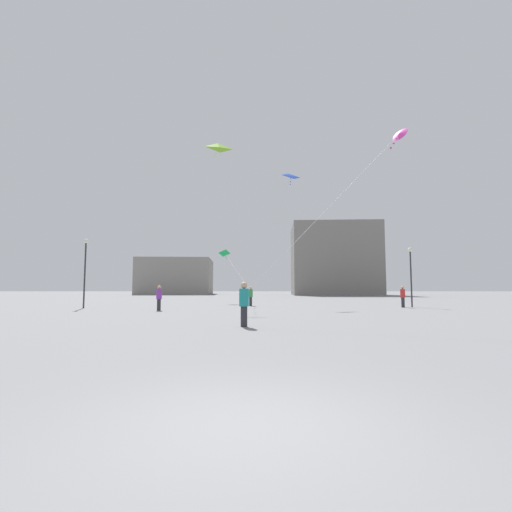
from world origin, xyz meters
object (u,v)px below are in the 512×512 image
at_px(person_in_teal, 246,302).
at_px(building_left_hall, 178,277).
at_px(person_in_green, 252,295).
at_px(kite_magenta_diamond, 398,137).
at_px(kite_emerald_delta, 227,254).
at_px(kite_lime_delta, 221,150).
at_px(lamppost_west, 87,262).
at_px(kite_cobalt_delta, 292,178).
at_px(building_centre_hall, 335,260).
at_px(lamppost_east, 413,267).
at_px(person_in_red, 405,296).
at_px(person_in_purple, 161,297).

bearing_deg(person_in_teal, building_left_hall, -111.98).
distance_m(person_in_green, building_left_hall, 59.53).
bearing_deg(kite_magenta_diamond, kite_emerald_delta, 115.20).
relative_size(kite_lime_delta, lamppost_west, 2.25).
bearing_deg(building_left_hall, kite_cobalt_delta, -68.33).
distance_m(kite_cobalt_delta, kite_magenta_diamond, 16.48).
distance_m(kite_emerald_delta, building_left_hall, 53.17).
xyz_separation_m(kite_emerald_delta, kite_magenta_diamond, (9.95, -21.14, 3.67)).
relative_size(kite_emerald_delta, kite_cobalt_delta, 0.59).
relative_size(kite_cobalt_delta, building_centre_hall, 0.58).
bearing_deg(lamppost_west, person_in_teal, -46.40).
bearing_deg(person_in_green, kite_lime_delta, -6.80).
distance_m(kite_lime_delta, lamppost_east, 18.57).
height_order(person_in_red, kite_emerald_delta, kite_emerald_delta).
height_order(person_in_red, person_in_green, person_in_red).
bearing_deg(person_in_red, kite_lime_delta, 39.71).
bearing_deg(kite_emerald_delta, kite_magenta_diamond, -64.80).
height_order(person_in_purple, lamppost_east, lamppost_east).
distance_m(person_in_red, person_in_green, 12.61).
distance_m(kite_emerald_delta, kite_lime_delta, 11.68).
relative_size(person_in_teal, lamppost_west, 0.34).
xyz_separation_m(person_in_red, person_in_teal, (-12.40, -14.70, 0.06)).
relative_size(kite_emerald_delta, building_centre_hall, 0.34).
xyz_separation_m(kite_magenta_diamond, building_centre_hall, (10.18, 63.27, -1.23)).
bearing_deg(kite_magenta_diamond, lamppost_east, 65.57).
distance_m(person_in_red, kite_magenta_diamond, 16.03).
relative_size(person_in_teal, building_centre_hall, 0.10).
bearing_deg(person_in_green, lamppost_east, 115.92).
bearing_deg(lamppost_east, building_left_hall, 118.69).
bearing_deg(kite_lime_delta, lamppost_east, 3.58).
distance_m(person_in_red, kite_lime_delta, 19.14).
height_order(kite_magenta_diamond, lamppost_east, kite_magenta_diamond).
bearing_deg(person_in_purple, kite_lime_delta, -9.34).
xyz_separation_m(kite_magenta_diamond, building_left_hall, (-25.82, 71.88, -4.58)).
height_order(person_in_purple, person_in_green, person_in_purple).
xyz_separation_m(person_in_teal, kite_magenta_diamond, (7.20, 1.70, 7.75)).
relative_size(person_in_purple, building_left_hall, 0.10).
height_order(kite_lime_delta, building_centre_hall, building_centre_hall).
distance_m(person_in_purple, person_in_red, 19.14).
distance_m(person_in_red, building_left_hall, 66.62).
distance_m(person_in_purple, kite_lime_delta, 13.04).
relative_size(person_in_teal, building_left_hall, 0.11).
bearing_deg(building_centre_hall, lamppost_west, -120.56).
distance_m(person_in_purple, building_centre_hall, 59.60).
height_order(kite_magenta_diamond, lamppost_west, kite_magenta_diamond).
xyz_separation_m(person_in_green, building_centre_hall, (17.35, 47.83, 6.60)).
xyz_separation_m(person_in_red, kite_cobalt_delta, (-8.75, 2.84, 10.62)).
bearing_deg(lamppost_east, kite_cobalt_delta, 166.36).
bearing_deg(kite_emerald_delta, building_centre_hall, 64.46).
bearing_deg(person_in_purple, kite_cobalt_delta, -17.70).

